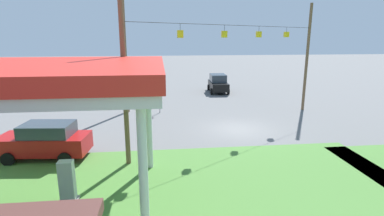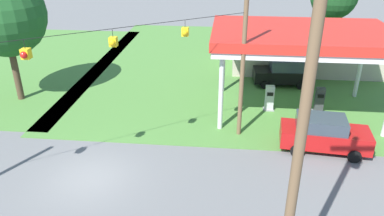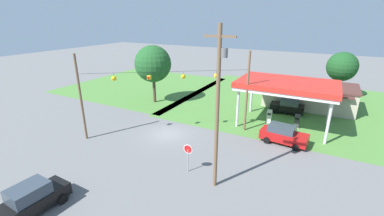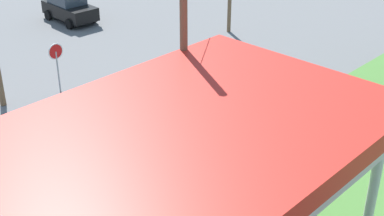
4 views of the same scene
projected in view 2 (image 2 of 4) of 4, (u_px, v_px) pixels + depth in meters
ground_plane at (91, 178)px, 17.89m from camera, size 160.00×160.00×0.00m
grass_verge_station_corner at (301, 67)px, 32.33m from camera, size 36.00×28.00×0.04m
gas_station_canopy at (302, 38)px, 22.37m from camera, size 10.77×7.07×5.41m
gas_station_store at (303, 48)px, 31.59m from camera, size 12.07×6.83×3.39m
fuel_pump_near at (269, 99)px, 24.27m from camera, size 0.71×0.56×1.72m
fuel_pump_far at (319, 101)px, 23.99m from camera, size 0.71×0.56×1.72m
car_at_pumps_front at (324, 134)px, 19.81m from camera, size 4.74×2.44×1.92m
car_at_pumps_rear at (283, 72)px, 28.24m from camera, size 4.34×2.28×2.04m
utility_pole_main at (305, 121)px, 8.97m from camera, size 2.20×0.44×11.92m
signal_span_gantry at (77, 83)px, 15.77m from camera, size 14.45×10.24×8.98m
tree_west_verge at (4, 15)px, 23.75m from camera, size 5.29×5.29×8.49m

